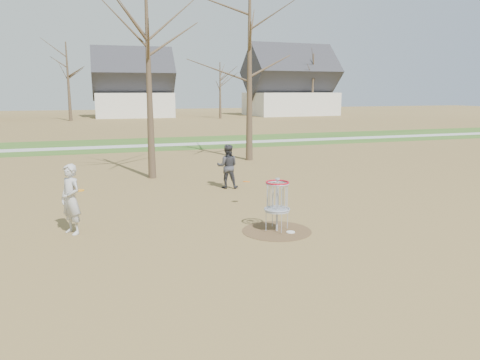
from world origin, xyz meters
name	(u,v)px	position (x,y,z in m)	size (l,w,h in m)	color
ground	(277,231)	(0.00, 0.00, 0.00)	(160.00, 160.00, 0.00)	brown
green_band	(156,144)	(0.00, 21.00, 0.01)	(160.00, 8.00, 0.01)	#2D5119
footpath	(158,145)	(0.00, 20.00, 0.01)	(160.00, 1.50, 0.01)	#9E9E99
dirt_circle	(277,231)	(0.00, 0.00, 0.01)	(1.80, 1.80, 0.01)	#47331E
player_standing	(71,199)	(-4.99, 1.44, 0.89)	(0.65, 0.43, 1.78)	#AFAFAF
player_throwing	(227,166)	(0.37, 5.59, 0.81)	(0.79, 0.62, 1.63)	#35353B
disc_grounded	(291,232)	(0.28, -0.26, 0.02)	(0.22, 0.22, 0.02)	white
discs_in_play	(176,185)	(-2.19, 2.11, 0.94)	(5.13, 1.71, 0.41)	orange
disc_golf_basket	(277,197)	(0.00, 0.00, 0.91)	(0.64, 0.64, 1.35)	#9EA3AD
bare_trees	(150,71)	(1.78, 35.79, 5.35)	(52.62, 44.98, 9.00)	#382B1E
houses_row	(153,90)	(4.32, 52.56, 3.52)	(56.51, 10.01, 7.26)	silver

